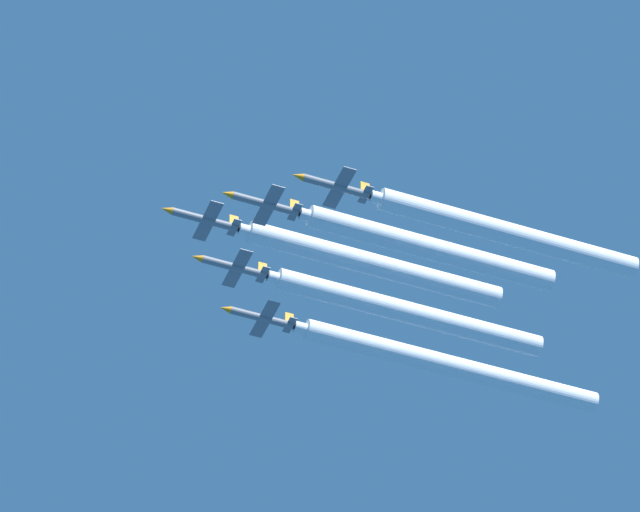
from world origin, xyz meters
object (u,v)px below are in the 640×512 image
(jet_outer_left, at_px, (334,186))
(jet_outer_right, at_px, (260,317))
(jet_right_wingman, at_px, (232,266))
(jet_left_wingman, at_px, (263,203))
(jet_lead, at_px, (203,219))

(jet_outer_left, xyz_separation_m, jet_outer_right, (30.35, 0.33, -0.39))
(jet_outer_left, bearing_deg, jet_right_wingman, 19.13)
(jet_left_wingman, bearing_deg, jet_right_wingman, -1.83)
(jet_lead, xyz_separation_m, jet_outer_left, (-14.68, -15.03, -1.30))
(jet_outer_right, bearing_deg, jet_left_wingman, 161.14)
(jet_right_wingman, xyz_separation_m, jet_outer_right, (8.09, -7.39, -1.15))
(jet_lead, distance_m, jet_outer_right, 21.55)
(jet_lead, height_order, jet_left_wingman, jet_lead)
(jet_left_wingman, height_order, jet_right_wingman, jet_right_wingman)
(jet_right_wingman, relative_size, jet_outer_right, 1.00)
(jet_left_wingman, xyz_separation_m, jet_outer_left, (-7.33, -8.19, -0.24))
(jet_lead, relative_size, jet_right_wingman, 1.00)
(jet_lead, bearing_deg, jet_right_wingman, -44.00)
(jet_lead, distance_m, jet_left_wingman, 10.10)
(jet_left_wingman, distance_m, jet_outer_left, 10.99)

